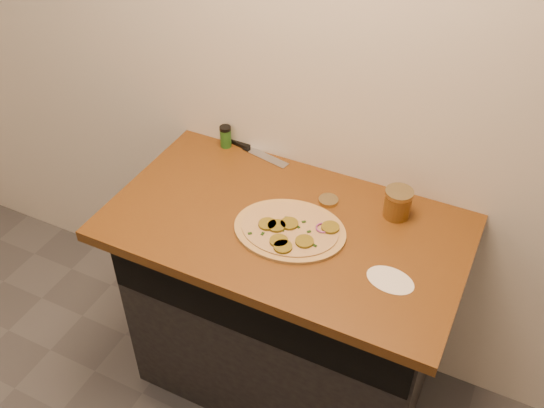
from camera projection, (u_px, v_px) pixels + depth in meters
The scene contains 8 objects.
cabinet at pixel (288, 308), 2.34m from camera, with size 1.10×0.60×0.86m, color black.
countertop at pixel (286, 226), 2.03m from camera, with size 1.20×0.70×0.04m, color brown.
pizza at pixel (290, 230), 1.98m from camera, with size 0.41×0.41×0.03m.
chefs_knife at pixel (251, 149), 2.34m from camera, with size 0.29×0.09×0.02m.
mason_jar_lid at pixel (328, 201), 2.10m from camera, with size 0.07×0.07×0.01m, color tan.
salsa_jar at pixel (398, 203), 2.01m from camera, with size 0.09×0.09×0.10m.
spice_shaker at pixel (226, 136), 2.33m from camera, with size 0.04×0.04×0.09m.
flour_spill at pixel (390, 280), 1.82m from camera, with size 0.15×0.15×0.00m, color white.
Camera 1 is at (0.62, 0.04, 2.24)m, focal length 40.00 mm.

